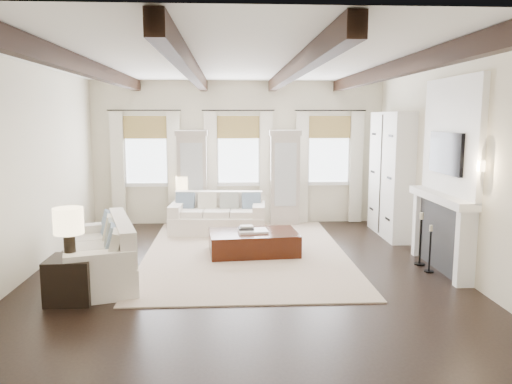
{
  "coord_description": "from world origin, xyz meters",
  "views": [
    {
      "loc": [
        -0.21,
        -7.5,
        2.39
      ],
      "look_at": [
        0.24,
        0.79,
        1.15
      ],
      "focal_mm": 35.0,
      "sensor_mm": 36.0,
      "label": 1
    }
  ],
  "objects": [
    {
      "name": "book_upper",
      "position": [
        0.09,
        1.08,
        0.5
      ],
      "size": [
        0.23,
        0.19,
        0.03
      ],
      "primitive_type": "cube",
      "rotation": [
        0.0,
        0.0,
        0.09
      ],
      "color": "beige",
      "rests_on": "book_lower"
    },
    {
      "name": "book_lower",
      "position": [
        0.08,
        1.07,
        0.46
      ],
      "size": [
        0.28,
        0.22,
        0.04
      ],
      "primitive_type": "cube",
      "rotation": [
        0.0,
        0.0,
        0.09
      ],
      "color": "#262628",
      "rests_on": "tray"
    },
    {
      "name": "side_table_back",
      "position": [
        -1.22,
        3.44,
        0.27
      ],
      "size": [
        0.36,
        0.36,
        0.55
      ],
      "primitive_type": "cube",
      "color": "black",
      "rests_on": "ground"
    },
    {
      "name": "room_shell",
      "position": [
        0.75,
        0.9,
        1.89
      ],
      "size": [
        6.54,
        7.54,
        3.22
      ],
      "color": "beige",
      "rests_on": "ground"
    },
    {
      "name": "side_table_front",
      "position": [
        -2.29,
        -1.09,
        0.29
      ],
      "size": [
        0.58,
        0.58,
        0.58
      ],
      "primitive_type": "cube",
      "color": "black",
      "rests_on": "ground"
    },
    {
      "name": "area_rug",
      "position": [
        0.07,
        1.11,
        0.01
      ],
      "size": [
        3.51,
        5.05,
        0.02
      ],
      "primitive_type": "cube",
      "color": "#C4AD98",
      "rests_on": "ground"
    },
    {
      "name": "lamp_front",
      "position": [
        -2.29,
        -1.09,
        1.03
      ],
      "size": [
        0.38,
        0.38,
        0.66
      ],
      "color": "black",
      "rests_on": "side_table_front"
    },
    {
      "name": "lamp_back",
      "position": [
        -1.22,
        3.44,
        0.93
      ],
      "size": [
        0.33,
        0.33,
        0.57
      ],
      "color": "black",
      "rests_on": "side_table_back"
    },
    {
      "name": "ground",
      "position": [
        0.0,
        0.0,
        0.0
      ],
      "size": [
        7.5,
        7.5,
        0.0
      ],
      "primitive_type": "plane",
      "color": "black",
      "rests_on": "ground"
    },
    {
      "name": "tray",
      "position": [
        0.2,
        1.04,
        0.42
      ],
      "size": [
        0.53,
        0.42,
        0.04
      ],
      "primitive_type": "cube",
      "rotation": [
        0.0,
        0.0,
        0.09
      ],
      "color": "white",
      "rests_on": "ottoman"
    },
    {
      "name": "sofa_back",
      "position": [
        -0.45,
        2.77,
        0.33
      ],
      "size": [
        2.01,
        1.02,
        0.84
      ],
      "color": "white",
      "rests_on": "ground"
    },
    {
      "name": "ottoman",
      "position": [
        0.21,
        1.05,
        0.2
      ],
      "size": [
        1.6,
        1.08,
        0.4
      ],
      "primitive_type": "cube",
      "rotation": [
        0.0,
        0.0,
        0.09
      ],
      "color": "black",
      "rests_on": "ground"
    },
    {
      "name": "candlestick_far",
      "position": [
        2.9,
        0.27,
        0.36
      ],
      "size": [
        0.18,
        0.18,
        0.87
      ],
      "color": "black",
      "rests_on": "ground"
    },
    {
      "name": "sofa_left",
      "position": [
        -2.1,
        -0.22,
        0.36
      ],
      "size": [
        1.52,
        2.28,
        0.9
      ],
      "color": "white",
      "rests_on": "ground"
    },
    {
      "name": "candlestick_near",
      "position": [
        2.9,
        -0.13,
        0.31
      ],
      "size": [
        0.15,
        0.15,
        0.75
      ],
      "color": "black",
      "rests_on": "ground"
    }
  ]
}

